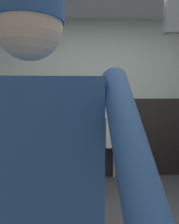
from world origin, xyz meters
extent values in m
cube|color=silver|center=(0.00, 1.95, 1.27)|extent=(3.89, 0.12, 2.54)
cube|color=black|center=(0.00, 1.87, 0.64)|extent=(3.29, 0.03, 1.28)
cube|color=white|center=(-0.47, 1.86, 0.83)|extent=(0.40, 0.05, 0.65)
cube|color=white|center=(-0.47, 1.69, 0.78)|extent=(0.34, 0.30, 0.45)
cylinder|color=#B7BABF|center=(-0.47, 1.85, 1.12)|extent=(0.04, 0.04, 0.24)
cylinder|color=#B7BABF|center=(-0.47, 1.82, 0.28)|extent=(0.05, 0.05, 0.55)
cube|color=white|center=(0.28, 1.86, 0.83)|extent=(0.40, 0.05, 0.65)
cube|color=white|center=(0.28, 1.69, 0.78)|extent=(0.34, 0.30, 0.45)
cylinder|color=#B7BABF|center=(0.28, 1.85, 1.12)|extent=(0.04, 0.04, 0.24)
cylinder|color=#B7BABF|center=(0.28, 1.82, 0.28)|extent=(0.05, 0.05, 0.55)
cube|color=#4C4C51|center=(-0.09, 1.66, 0.95)|extent=(0.04, 0.40, 0.90)
cube|color=#335999|center=(-0.48, -0.98, 1.14)|extent=(0.50, 0.24, 0.56)
cylinder|color=#335999|center=(-0.18, -1.21, 1.26)|extent=(0.09, 0.50, 0.39)
sphere|color=beige|center=(-0.48, -0.98, 1.59)|extent=(0.23, 0.23, 0.23)
cylinder|color=#335999|center=(-0.48, -0.98, 1.66)|extent=(0.25, 0.25, 0.11)
camera|label=1|loc=(-0.31, -1.79, 1.36)|focal=36.62mm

